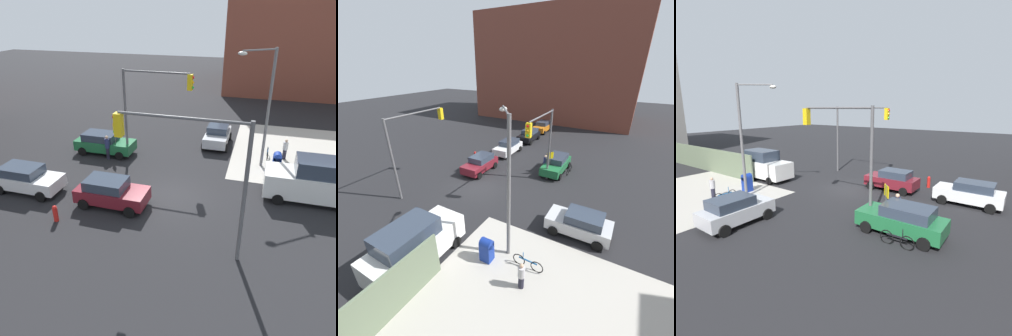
# 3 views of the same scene
# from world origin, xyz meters

# --- Properties ---
(ground_plane) EXTENTS (120.00, 120.00, 0.00)m
(ground_plane) POSITION_xyz_m (0.00, 0.00, 0.00)
(ground_plane) COLOR black
(sidewalk_corner) EXTENTS (12.00, 12.00, 0.01)m
(sidewalk_corner) POSITION_xyz_m (9.00, 9.00, 0.01)
(sidewalk_corner) COLOR #ADA89E
(sidewalk_corner) RESTS_ON ground
(construction_fence) EXTENTS (23.00, 0.12, 2.40)m
(construction_fence) POSITION_xyz_m (19.50, 3.20, 1.20)
(construction_fence) COLOR #607056
(construction_fence) RESTS_ON ground
(traffic_signal_nw_corner) EXTENTS (4.99, 0.36, 6.50)m
(traffic_signal_nw_corner) POSITION_xyz_m (-2.62, 4.50, 4.60)
(traffic_signal_nw_corner) COLOR #59595B
(traffic_signal_nw_corner) RESTS_ON ground
(traffic_signal_se_corner) EXTENTS (5.72, 0.36, 6.50)m
(traffic_signal_se_corner) POSITION_xyz_m (2.31, -4.50, 4.65)
(traffic_signal_se_corner) COLOR #59595B
(traffic_signal_se_corner) RESTS_ON ground
(street_lamp_corner) EXTENTS (2.31, 1.71, 8.00)m
(street_lamp_corner) POSITION_xyz_m (4.90, 5.58, 4.70)
(street_lamp_corner) COLOR slate
(street_lamp_corner) RESTS_ON ground
(warning_sign_two_way) EXTENTS (0.48, 0.48, 2.40)m
(warning_sign_two_way) POSITION_xyz_m (-5.40, 4.39, 1.64)
(warning_sign_two_way) COLOR #4C4C4C
(warning_sign_two_way) RESTS_ON ground
(mailbox_blue) EXTENTS (0.56, 0.64, 1.43)m
(mailbox_blue) POSITION_xyz_m (6.20, 5.00, 0.76)
(mailbox_blue) COLOR navy
(mailbox_blue) RESTS_ON ground
(fire_hydrant) EXTENTS (0.26, 0.26, 0.94)m
(fire_hydrant) POSITION_xyz_m (-5.00, -4.20, 0.49)
(fire_hydrant) COLOR red
(fire_hydrant) RESTS_ON ground
(coupe_silver) EXTENTS (2.02, 3.92, 1.62)m
(coupe_silver) POSITION_xyz_m (1.58, 8.92, 0.84)
(coupe_silver) COLOR #B7BABF
(coupe_silver) RESTS_ON ground
(sedan_maroon) EXTENTS (4.04, 2.02, 1.62)m
(sedan_maroon) POSITION_xyz_m (-2.85, -1.92, 0.84)
(sedan_maroon) COLOR maroon
(sedan_maroon) RESTS_ON ground
(hatchback_white) EXTENTS (4.24, 2.02, 1.62)m
(hatchback_white) POSITION_xyz_m (-8.49, -1.86, 0.84)
(hatchback_white) COLOR white
(hatchback_white) RESTS_ON ground
(sedan_green) EXTENTS (4.48, 2.02, 1.62)m
(sedan_green) POSITION_xyz_m (-6.52, 4.72, 0.84)
(sedan_green) COLOR #1E6638
(sedan_green) RESTS_ON ground
(van_white_delivery) EXTENTS (5.40, 2.32, 2.62)m
(van_white_delivery) POSITION_xyz_m (8.21, 1.80, 1.28)
(van_white_delivery) COLOR white
(van_white_delivery) RESTS_ON ground
(pedestrian_crossing) EXTENTS (0.36, 0.36, 1.55)m
(pedestrian_crossing) POSITION_xyz_m (6.80, 7.40, 0.80)
(pedestrian_crossing) COLOR #B2B2B7
(pedestrian_crossing) RESTS_ON ground
(pedestrian_waiting) EXTENTS (0.36, 0.36, 1.82)m
(pedestrian_waiting) POSITION_xyz_m (-5.80, 3.80, 0.95)
(pedestrian_waiting) COLOR navy
(pedestrian_waiting) RESTS_ON ground
(bicycle_leaning_on_fence) EXTENTS (0.05, 1.75, 0.97)m
(bicycle_leaning_on_fence) POSITION_xyz_m (5.60, 7.20, 0.35)
(bicycle_leaning_on_fence) COLOR black
(bicycle_leaning_on_fence) RESTS_ON ground
(bicycle_at_crosswalk) EXTENTS (1.75, 0.05, 0.97)m
(bicycle_at_crosswalk) POSITION_xyz_m (-6.80, 6.00, 0.35)
(bicycle_at_crosswalk) COLOR black
(bicycle_at_crosswalk) RESTS_ON ground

